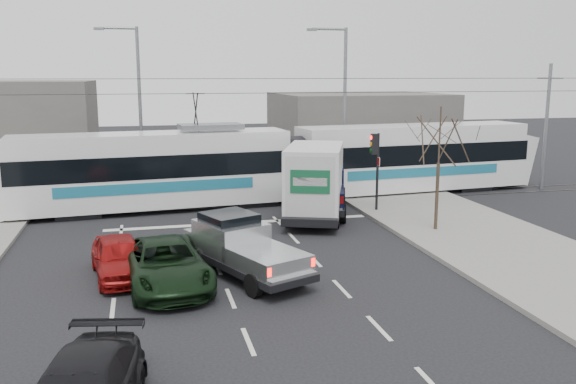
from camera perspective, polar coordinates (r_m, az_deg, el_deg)
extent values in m
plane|color=black|center=(21.11, -1.98, -6.71)|extent=(120.00, 120.00, 0.00)
cube|color=gray|center=(24.46, 19.22, -4.67)|extent=(6.00, 60.00, 0.15)
cube|color=#33302D|center=(30.66, -5.76, -1.14)|extent=(60.00, 1.60, 0.03)
cube|color=#635F5A|center=(46.72, 6.55, 6.08)|extent=(12.00, 10.00, 5.00)
cylinder|color=#47382B|center=(25.54, 13.76, -0.38)|extent=(0.14, 0.14, 2.75)
cylinder|color=#47382B|center=(25.18, 14.02, 5.21)|extent=(0.07, 0.07, 2.25)
cylinder|color=black|center=(28.63, 8.36, 1.88)|extent=(0.12, 0.12, 3.60)
cube|color=black|center=(28.38, 8.06, 4.46)|extent=(0.28, 0.28, 0.95)
cylinder|color=#FF0C07|center=(28.30, 7.79, 5.06)|extent=(0.06, 0.20, 0.20)
cylinder|color=orange|center=(28.33, 7.78, 4.46)|extent=(0.06, 0.20, 0.20)
cylinder|color=#05330C|center=(28.36, 7.76, 3.86)|extent=(0.06, 0.20, 0.20)
cube|color=white|center=(28.41, 8.47, 2.83)|extent=(0.02, 0.30, 0.40)
cylinder|color=slate|center=(35.68, 5.32, 7.84)|extent=(0.20, 0.20, 9.00)
cylinder|color=slate|center=(35.40, 3.86, 14.97)|extent=(2.00, 0.14, 0.14)
cube|color=slate|center=(35.12, 2.25, 14.94)|extent=(0.55, 0.25, 0.14)
cylinder|color=slate|center=(35.76, -13.66, 7.59)|extent=(0.20, 0.20, 9.00)
cylinder|color=slate|center=(35.81, -15.64, 14.56)|extent=(2.00, 0.14, 0.14)
cube|color=slate|center=(35.85, -17.28, 14.39)|extent=(0.55, 0.25, 0.14)
cylinder|color=black|center=(30.00, -5.96, 9.17)|extent=(60.00, 0.03, 0.03)
cylinder|color=black|center=(29.98, -5.99, 10.50)|extent=(60.00, 0.03, 0.03)
cylinder|color=slate|center=(37.10, 22.99, 5.60)|extent=(0.20, 0.20, 7.00)
cube|color=white|center=(29.84, -12.40, 0.32)|extent=(13.08, 3.86, 1.56)
cube|color=black|center=(29.65, -12.50, 2.62)|extent=(13.14, 3.89, 1.07)
cube|color=white|center=(29.53, -12.57, 4.46)|extent=(13.07, 3.75, 0.99)
cube|color=#1B6A87|center=(28.45, -12.11, 0.40)|extent=(8.99, 0.84, 0.50)
cube|color=white|center=(34.28, 11.54, 1.71)|extent=(13.08, 3.86, 1.56)
cube|color=black|center=(34.11, 11.61, 3.71)|extent=(13.14, 3.89, 1.07)
cube|color=white|center=(34.01, 11.67, 5.32)|extent=(13.07, 3.75, 0.99)
cube|color=#1B6A87|center=(33.08, 12.74, 1.83)|extent=(8.99, 0.84, 0.50)
cylinder|color=black|center=(31.21, 0.41, 2.89)|extent=(1.23, 2.67, 2.59)
cube|color=slate|center=(29.89, -7.26, 6.10)|extent=(3.14, 1.89, 0.25)
cube|color=black|center=(29.84, -19.03, -1.70)|extent=(2.20, 2.47, 0.36)
cube|color=black|center=(30.91, -3.28, -0.68)|extent=(2.20, 2.47, 0.36)
cube|color=black|center=(32.26, 3.93, -0.20)|extent=(2.20, 2.47, 0.36)
cube|color=black|center=(36.30, 16.27, 0.63)|extent=(2.20, 2.47, 0.36)
cube|color=black|center=(19.68, -3.91, -6.54)|extent=(3.70, 5.49, 0.22)
cube|color=silver|center=(20.27, -5.37, -4.20)|extent=(2.48, 2.70, 1.03)
cube|color=black|center=(20.21, -5.53, -2.67)|extent=(2.02, 2.04, 0.49)
cube|color=silver|center=(21.37, -7.12, -4.02)|extent=(1.94, 1.53, 0.49)
cube|color=silver|center=(18.67, -2.00, -6.35)|extent=(2.54, 2.85, 0.58)
cube|color=silver|center=(17.70, 0.53, -8.15)|extent=(1.58, 0.80, 0.16)
cube|color=#FF0C07|center=(17.23, -1.78, -7.52)|extent=(0.14, 0.12, 0.25)
cube|color=#FF0C07|center=(18.14, 2.33, -6.58)|extent=(0.14, 0.12, 0.25)
cylinder|color=black|center=(20.70, -8.35, -6.15)|extent=(0.51, 0.76, 0.72)
cylinder|color=black|center=(21.49, -4.47, -5.42)|extent=(0.51, 0.76, 0.72)
cylinder|color=black|center=(17.98, -3.21, -8.71)|extent=(0.51, 0.76, 0.72)
cylinder|color=black|center=(18.89, 1.00, -7.71)|extent=(0.51, 0.76, 0.72)
cube|color=black|center=(27.68, 2.60, -1.32)|extent=(4.52, 7.07, 0.33)
cube|color=white|center=(30.01, 3.00, 1.22)|extent=(2.61, 2.27, 1.53)
cube|color=black|center=(30.05, 3.03, 2.34)|extent=(2.14, 1.67, 0.57)
cube|color=silver|center=(26.76, 2.51, 1.33)|extent=(3.76, 5.07, 2.82)
cube|color=silver|center=(24.54, 2.08, 0.46)|extent=(1.91, 0.76, 2.48)
cube|color=#12512F|center=(24.45, 2.07, 0.96)|extent=(1.51, 0.59, 0.96)
cube|color=black|center=(24.65, 2.01, -3.08)|extent=(2.02, 0.95, 0.17)
cylinder|color=black|center=(29.88, 0.99, -0.58)|extent=(0.57, 0.91, 0.86)
cylinder|color=black|center=(29.73, 4.87, -0.68)|extent=(0.57, 0.91, 0.86)
cylinder|color=black|center=(25.97, 0.04, -2.24)|extent=(0.61, 1.00, 0.96)
cylinder|color=black|center=(25.80, 4.50, -2.36)|extent=(0.61, 1.00, 0.96)
cube|color=black|center=(28.50, 3.14, -0.77)|extent=(3.75, 6.03, 0.28)
cube|color=black|center=(29.35, 3.21, 1.15)|extent=(2.69, 2.90, 1.30)
cube|color=black|center=(29.35, 3.23, 2.49)|extent=(2.22, 2.17, 0.62)
cube|color=black|center=(30.73, 3.27, 1.10)|extent=(2.21, 1.59, 0.62)
cube|color=black|center=(27.18, 3.09, -0.37)|extent=(2.74, 3.06, 0.74)
cube|color=silver|center=(25.81, 2.99, -1.67)|extent=(1.89, 0.79, 0.20)
cube|color=#590505|center=(25.87, 0.97, -0.68)|extent=(0.18, 0.14, 0.32)
cube|color=#590505|center=(25.82, 5.05, -0.74)|extent=(0.18, 0.14, 0.32)
cylinder|color=black|center=(30.34, 1.41, -0.36)|extent=(0.58, 0.96, 0.91)
cylinder|color=black|center=(30.30, 5.05, -0.42)|extent=(0.58, 0.96, 0.91)
cylinder|color=black|center=(26.80, 0.98, -1.88)|extent=(0.58, 0.96, 0.91)
cylinder|color=black|center=(26.76, 5.11, -1.94)|extent=(0.58, 0.96, 0.91)
imported|color=black|center=(19.11, -11.37, -6.62)|extent=(2.90, 5.31, 1.41)
imported|color=maroon|center=(20.28, -15.51, -5.89)|extent=(2.13, 4.10, 1.33)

